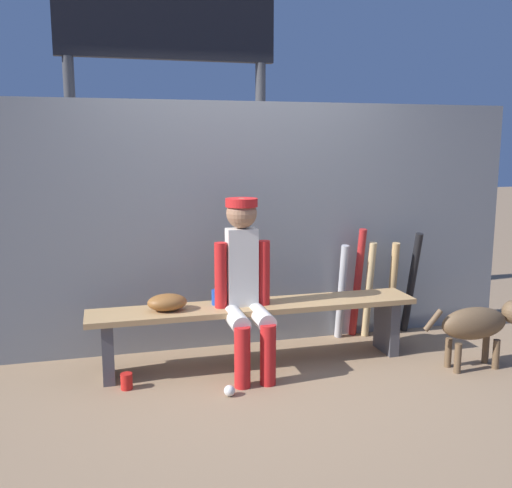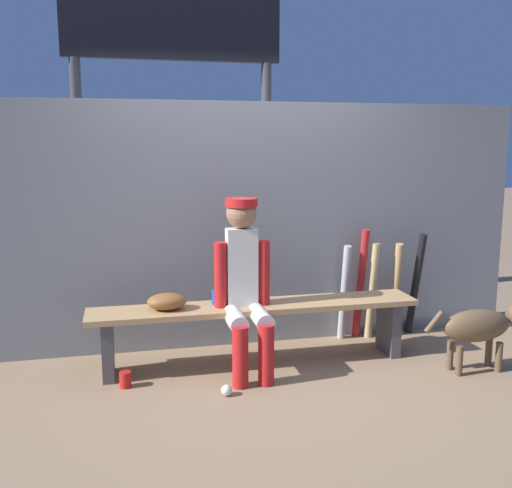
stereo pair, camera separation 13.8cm
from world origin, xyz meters
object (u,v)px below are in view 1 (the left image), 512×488
Objects in this scene: bat_wood_tan at (392,289)px; dugout_bench at (256,317)px; player_seated at (245,280)px; dog at (481,323)px; baseball_glove at (167,302)px; baseball at (229,391)px; bat_aluminum_red at (358,283)px; scoreboard at (175,61)px; bat_aluminum_silver at (342,292)px; bat_wood_natural at (369,290)px; cup_on_bench at (217,297)px; cup_on_ground at (127,381)px; bat_aluminum_black at (411,283)px.

dugout_bench is at bearing -165.46° from bat_wood_tan.
dugout_bench is at bearing 44.93° from player_seated.
player_seated is 1.49× the size of dog.
baseball is at bearing -55.85° from baseball_glove.
dugout_bench is 2.90× the size of dog.
bat_aluminum_red reaches higher than baseball.
baseball_glove is 0.08× the size of scoreboard.
dugout_bench is 2.59× the size of bat_aluminum_red.
player_seated is at bearing -156.20° from bat_aluminum_red.
bat_aluminum_silver is 0.86× the size of bat_aluminum_red.
scoreboard is (-1.43, 1.26, 1.97)m from bat_wood_natural.
bat_wood_tan is 0.24× the size of scoreboard.
bat_wood_tan is 2.87m from scoreboard.
dugout_bench is 0.92m from bat_aluminum_silver.
bat_aluminum_red is at bearing 124.43° from dog.
cup_on_bench is at bearing 135.48° from player_seated.
bat_wood_natural is at bearing 17.69° from dugout_bench.
dugout_bench is 0.33m from cup_on_bench.
baseball is 0.02× the size of scoreboard.
player_seated is at bearing -81.90° from scoreboard.
bat_wood_tan is at bearing 17.52° from player_seated.
bat_wood_natural reaches higher than dog.
bat_aluminum_silver is at bearing 23.54° from dugout_bench.
bat_aluminum_red reaches higher than cup_on_bench.
baseball_glove is at bearing 124.15° from baseball.
cup_on_bench is at bearing 167.28° from dugout_bench.
bat_aluminum_silver is 0.24m from bat_wood_natural.
bat_aluminum_red is 0.28× the size of scoreboard.
dog reaches higher than cup_on_ground.
cup_on_bench is at bearing -170.17° from bat_wood_tan.
bat_wood_natural is 0.98× the size of dog.
bat_aluminum_red is at bearing 33.91° from baseball.
bat_aluminum_black reaches higher than dog.
bat_aluminum_red is at bearing 4.11° from bat_aluminum_silver.
baseball_glove is 2.55× the size of cup_on_ground.
dog is at bearing 0.52° from baseball.
player_seated reaches higher than bat_aluminum_red.
cup_on_ground is 3.02m from scoreboard.
bat_wood_natural is 7.54× the size of cup_on_ground.
baseball is 0.71m from cup_on_ground.
dog is (0.50, -0.82, -0.08)m from bat_wood_natural.
bat_aluminum_red is 1.14× the size of bat_wood_natural.
dugout_bench is 0.67m from baseball_glove.
dugout_bench is at bearing -156.46° from bat_aluminum_silver.
scoreboard is (-0.35, 1.60, 2.03)m from dugout_bench.
scoreboard is (-0.07, 1.54, 1.87)m from cup_on_bench.
baseball_glove is at bearing -100.67° from scoreboard.
bat_aluminum_red is (0.15, 0.01, 0.06)m from bat_aluminum_silver.
bat_wood_tan is (0.45, -0.03, 0.00)m from bat_aluminum_silver.
bat_wood_tan is (0.22, -0.01, -0.00)m from bat_wood_natural.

